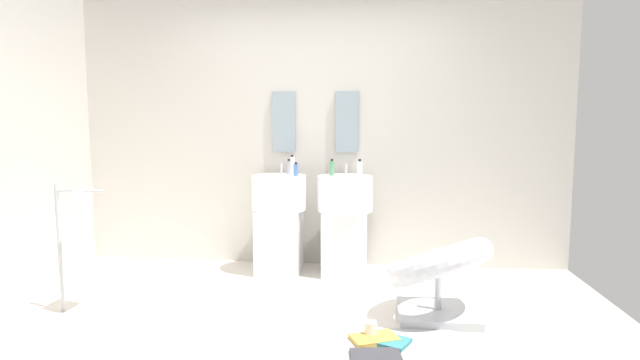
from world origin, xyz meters
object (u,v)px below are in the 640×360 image
Objects in this scene: lounge_chair at (438,270)px; soap_bottle_blue at (296,170)px; soap_bottle_green at (332,168)px; pedestal_sink_right at (345,220)px; soap_bottle_white at (292,165)px; towel_rack at (78,228)px; magazine_charcoal at (376,357)px; pedestal_sink_left at (279,219)px; magazine_ochre at (374,339)px; magazine_teal at (392,342)px; coffee_mug at (370,329)px; soap_bottle_grey at (289,167)px; soap_bottle_clear at (360,168)px.

soap_bottle_blue is at bearing 140.08° from lounge_chair.
soap_bottle_blue is (-0.32, -0.05, -0.01)m from soap_bottle_green.
soap_bottle_white is at bearing 165.58° from pedestal_sink_right.
soap_bottle_white reaches higher than towel_rack.
pedestal_sink_right reaches higher than magazine_charcoal.
soap_bottle_green is (-0.84, 1.02, 0.63)m from lounge_chair.
pedestal_sink_left is at bearing 110.33° from magazine_charcoal.
magazine_ochre is 0.97× the size of magazine_charcoal.
soap_bottle_blue is at bearing 145.63° from magazine_teal.
soap_bottle_white is (-0.50, 0.13, 0.49)m from pedestal_sink_right.
magazine_ochre is at bearing -79.61° from pedestal_sink_right.
pedestal_sink_right is 3.40× the size of magazine_charcoal.
towel_rack is 5.23× the size of soap_bottle_white.
lounge_chair is 3.72× the size of magazine_charcoal.
soap_bottle_white reaches higher than soap_bottle_green.
pedestal_sink_left is 4.92× the size of magazine_teal.
magazine_ochre is at bearing -64.08° from soap_bottle_white.
magazine_teal is at bearing -8.82° from towel_rack.
lounge_chair reaches higher than coffee_mug.
magazine_ochre is at bearing 84.85° from magazine_charcoal.
soap_bottle_white is at bearing 50.89° from pedestal_sink_left.
coffee_mug is 0.83× the size of soap_bottle_blue.
magazine_ochre is at bearing -64.24° from coffee_mug.
soap_bottle_blue is 0.87× the size of soap_bottle_grey.
pedestal_sink_right is 1.06× the size of towel_rack.
pedestal_sink_right is 3.49× the size of magazine_ochre.
soap_bottle_clear is (-0.14, 1.48, 0.95)m from magazine_ochre.
pedestal_sink_left is 0.52m from soap_bottle_white.
pedestal_sink_right is 1.79m from magazine_charcoal.
soap_bottle_green is at bearing -12.31° from soap_bottle_grey.
soap_bottle_green reaches higher than lounge_chair.
soap_bottle_green is at bearing 129.38° from lounge_chair.
magazine_ochre is at bearing -171.05° from magazine_teal.
pedestal_sink_left is 1.98m from magazine_charcoal.
pedestal_sink_left is at bearing 41.98° from towel_rack.
soap_bottle_grey is at bearing 138.34° from lounge_chair.
soap_bottle_white is (1.37, 1.27, 0.36)m from towel_rack.
coffee_mug is (-0.13, 0.09, 0.04)m from magazine_teal.
lounge_chair is 0.69m from coffee_mug.
soap_bottle_green is (0.49, 0.03, 0.47)m from pedestal_sink_left.
soap_bottle_clear is at bearing 125.60° from magazine_teal.
towel_rack is 1.87m from soap_bottle_grey.
towel_rack reaches higher than magazine_charcoal.
pedestal_sink_left is 0.88m from soap_bottle_clear.
soap_bottle_white is (-0.78, 1.83, 0.97)m from magazine_charcoal.
magazine_charcoal is at bearing -77.10° from soap_bottle_green.
pedestal_sink_right is 6.61× the size of soap_bottle_green.
soap_bottle_green reaches higher than soap_bottle_blue.
coffee_mug is (0.24, -1.40, -0.44)m from pedestal_sink_right.
lounge_chair is 1.16× the size of towel_rack.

